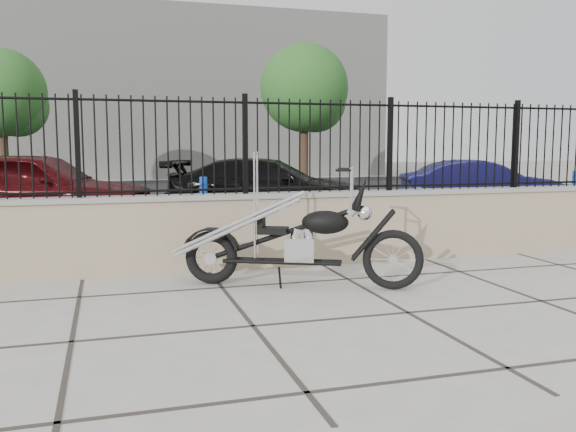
% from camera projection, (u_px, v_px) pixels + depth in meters
% --- Properties ---
extents(ground_plane, '(90.00, 90.00, 0.00)m').
position_uv_depth(ground_plane, '(408.00, 313.00, 5.74)').
color(ground_plane, '#99968E').
rests_on(ground_plane, ground).
extents(parking_lot, '(30.00, 30.00, 0.00)m').
position_uv_depth(parking_lot, '(204.00, 199.00, 17.64)').
color(parking_lot, black).
rests_on(parking_lot, ground).
extents(retaining_wall, '(14.00, 0.36, 0.96)m').
position_uv_depth(retaining_wall, '(320.00, 228.00, 8.07)').
color(retaining_wall, gray).
rests_on(retaining_wall, ground_plane).
extents(iron_fence, '(14.00, 0.08, 1.20)m').
position_uv_depth(iron_fence, '(320.00, 146.00, 7.94)').
color(iron_fence, black).
rests_on(iron_fence, retaining_wall).
extents(background_building, '(22.00, 6.00, 8.00)m').
position_uv_depth(background_building, '(160.00, 96.00, 30.50)').
color(background_building, beige).
rests_on(background_building, ground_plane).
extents(chopper_motorcycle, '(2.49, 1.47, 1.52)m').
position_uv_depth(chopper_motorcycle, '(296.00, 219.00, 6.71)').
color(chopper_motorcycle, black).
rests_on(chopper_motorcycle, ground_plane).
extents(car_red, '(4.70, 3.04, 1.49)m').
position_uv_depth(car_red, '(35.00, 189.00, 11.37)').
color(car_red, '#3C080B').
rests_on(car_red, parking_lot).
extents(car_black, '(4.77, 3.40, 1.28)m').
position_uv_depth(car_black, '(269.00, 188.00, 13.22)').
color(car_black, black).
rests_on(car_black, parking_lot).
extents(car_blue, '(3.91, 2.32, 1.22)m').
position_uv_depth(car_blue, '(480.00, 186.00, 14.43)').
color(car_blue, '#11103B').
rests_on(car_blue, parking_lot).
extents(bollard_a, '(0.16, 0.16, 1.06)m').
position_uv_depth(bollard_a, '(204.00, 210.00, 9.84)').
color(bollard_a, '#0C48B4').
rests_on(bollard_a, ground_plane).
extents(bollard_b, '(0.11, 0.11, 0.86)m').
position_uv_depth(bollard_b, '(418.00, 212.00, 10.39)').
color(bollard_b, '#0B17B1').
rests_on(bollard_b, ground_plane).
extents(bollard_c, '(0.17, 0.17, 1.08)m').
position_uv_depth(bollard_c, '(575.00, 199.00, 11.78)').
color(bollard_c, '#0B25AB').
rests_on(bollard_c, ground_plane).
extents(tree_left, '(2.87, 2.87, 4.84)m').
position_uv_depth(tree_left, '(1.00, 89.00, 19.80)').
color(tree_left, '#382619').
rests_on(tree_left, ground_plane).
extents(tree_right, '(3.16, 3.16, 5.33)m').
position_uv_depth(tree_right, '(304.00, 84.00, 21.78)').
color(tree_right, '#382619').
rests_on(tree_right, ground_plane).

